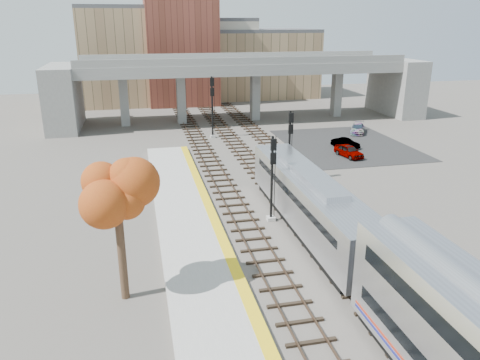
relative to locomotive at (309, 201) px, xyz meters
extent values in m
plane|color=#47423D|center=(-1.00, -6.04, -2.28)|extent=(160.00, 160.00, 0.00)
cube|color=#9E9E99|center=(-8.25, -6.04, -2.10)|extent=(4.50, 60.00, 0.35)
cube|color=yellow|center=(-6.35, -6.04, -1.92)|extent=(0.70, 60.00, 0.01)
cube|color=black|center=(-4.20, 6.46, -2.21)|extent=(2.50, 95.00, 0.14)
cube|color=brown|center=(-4.92, 6.46, -2.10)|extent=(0.07, 95.00, 0.14)
cube|color=brown|center=(-3.48, 6.46, -2.10)|extent=(0.07, 95.00, 0.14)
cube|color=black|center=(0.00, 6.46, -2.21)|extent=(2.50, 95.00, 0.14)
cube|color=brown|center=(-0.72, 6.46, -2.10)|extent=(0.07, 95.00, 0.14)
cube|color=brown|center=(0.72, 6.46, -2.10)|extent=(0.07, 95.00, 0.14)
cube|color=black|center=(4.00, 6.46, -2.21)|extent=(2.50, 95.00, 0.14)
cube|color=brown|center=(3.28, 6.46, -2.10)|extent=(0.07, 95.00, 0.14)
cube|color=brown|center=(4.72, 6.46, -2.10)|extent=(0.07, 95.00, 0.14)
cube|color=slate|center=(4.00, 38.96, 5.47)|extent=(46.00, 10.00, 1.50)
cube|color=slate|center=(4.00, 34.16, 6.72)|extent=(46.00, 0.20, 1.00)
cube|color=slate|center=(4.00, 43.76, 6.72)|extent=(46.00, 0.20, 1.00)
cube|color=slate|center=(-13.00, 38.96, 1.22)|extent=(1.20, 1.60, 7.00)
cube|color=slate|center=(-5.00, 38.96, 1.22)|extent=(1.20, 1.60, 7.00)
cube|color=slate|center=(6.00, 38.96, 1.22)|extent=(1.20, 1.60, 7.00)
cube|color=slate|center=(19.00, 38.96, 1.22)|extent=(1.20, 1.60, 7.00)
cube|color=slate|center=(-21.00, 38.96, 1.97)|extent=(4.00, 12.00, 8.50)
cube|color=slate|center=(29.00, 38.96, 1.97)|extent=(4.00, 12.00, 8.50)
cube|color=tan|center=(-11.00, 58.96, 5.72)|extent=(18.00, 14.00, 16.00)
cube|color=#4C4C4F|center=(-11.00, 58.96, 14.02)|extent=(18.00, 14.00, 0.60)
cube|color=beige|center=(3.00, 63.96, 4.72)|extent=(16.00, 16.00, 14.00)
cube|color=#4C4C4F|center=(3.00, 63.96, 12.02)|extent=(16.00, 16.00, 0.60)
cube|color=brown|center=(-3.00, 55.96, 7.72)|extent=(12.00, 10.00, 20.00)
cube|color=tan|center=(13.00, 61.96, 3.72)|extent=(20.00, 14.00, 12.00)
cube|color=#4C4C4F|center=(13.00, 61.96, 10.02)|extent=(20.00, 14.00, 0.60)
cube|color=black|center=(13.00, 21.96, -2.26)|extent=(14.00, 18.00, 0.04)
cube|color=#A8AAB2|center=(0.00, -0.01, 0.07)|extent=(3.00, 19.00, 3.20)
cube|color=black|center=(0.00, 9.51, 0.67)|extent=(2.20, 0.06, 1.10)
cube|color=black|center=(0.00, -0.01, 0.67)|extent=(3.02, 16.15, 0.50)
cube|color=black|center=(0.00, -0.01, -1.78)|extent=(2.70, 17.10, 0.50)
cube|color=#A8AAB2|center=(0.00, -0.01, 1.87)|extent=(1.60, 9.50, 0.40)
cube|color=#9E9E99|center=(-2.10, 2.27, -2.13)|extent=(0.60, 0.60, 0.30)
cylinder|color=black|center=(-2.10, 2.27, 0.97)|extent=(0.19, 0.19, 6.50)
cube|color=black|center=(-2.10, 2.02, 3.67)|extent=(0.42, 0.18, 0.84)
cube|color=black|center=(-2.10, 2.02, 2.65)|extent=(0.42, 0.18, 0.84)
cube|color=#9E9E99|center=(2.00, 10.65, -2.13)|extent=(0.60, 0.60, 0.30)
cylinder|color=black|center=(2.00, 10.65, 1.03)|extent=(0.19, 0.19, 6.61)
cube|color=black|center=(2.00, 10.40, 3.77)|extent=(0.42, 0.18, 0.85)
cube|color=black|center=(2.00, 10.40, 2.73)|extent=(0.42, 0.18, 0.85)
cube|color=#9E9E99|center=(-2.10, 28.95, -2.13)|extent=(0.60, 0.60, 0.30)
cylinder|color=black|center=(-2.10, 28.95, 1.58)|extent=(0.22, 0.22, 7.71)
cube|color=black|center=(-2.10, 28.70, 4.78)|extent=(0.50, 0.18, 0.99)
cube|color=black|center=(-2.10, 28.70, 3.56)|extent=(0.50, 0.18, 0.99)
cylinder|color=#382619|center=(-12.68, -5.90, 0.60)|extent=(0.44, 0.44, 5.76)
ellipsoid|color=#A35B15|center=(-12.68, -5.90, 3.89)|extent=(3.60, 3.60, 4.11)
imported|color=#99999E|center=(10.99, 16.87, -1.57)|extent=(2.35, 4.15, 1.33)
imported|color=#99999E|center=(12.26, 20.49, -1.68)|extent=(2.89, 3.45, 1.11)
imported|color=#99999E|center=(17.02, 27.13, -1.63)|extent=(3.54, 4.53, 1.23)
camera|label=1|loc=(-11.38, -28.71, 12.04)|focal=35.00mm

